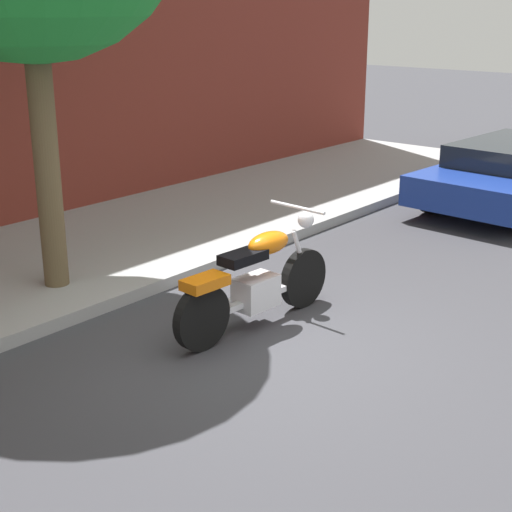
# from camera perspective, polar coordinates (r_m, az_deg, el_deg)

# --- Properties ---
(ground_plane) EXTENTS (60.00, 60.00, 0.00)m
(ground_plane) POSITION_cam_1_polar(r_m,az_deg,el_deg) (7.24, -0.01, -6.79)
(ground_plane) COLOR #38383D
(sidewalk) EXTENTS (19.62, 3.28, 0.14)m
(sidewalk) POSITION_cam_1_polar(r_m,az_deg,el_deg) (9.56, -15.68, -0.64)
(sidewalk) COLOR #969696
(sidewalk) RESTS_ON ground
(motorcycle) EXTENTS (2.10, 0.70, 1.13)m
(motorcycle) POSITION_cam_1_polar(r_m,az_deg,el_deg) (7.50, -0.04, -1.95)
(motorcycle) COLOR black
(motorcycle) RESTS_ON ground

